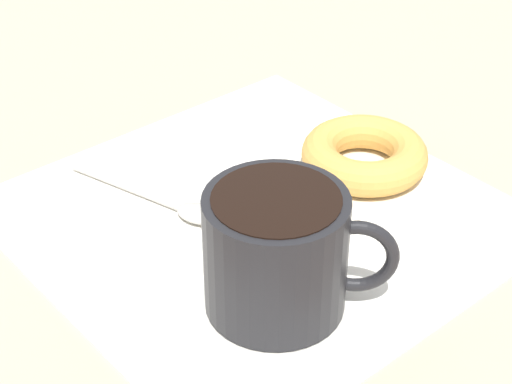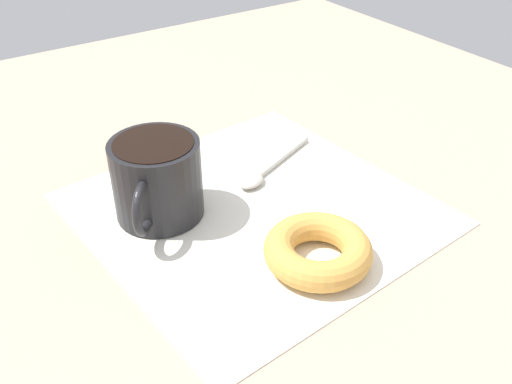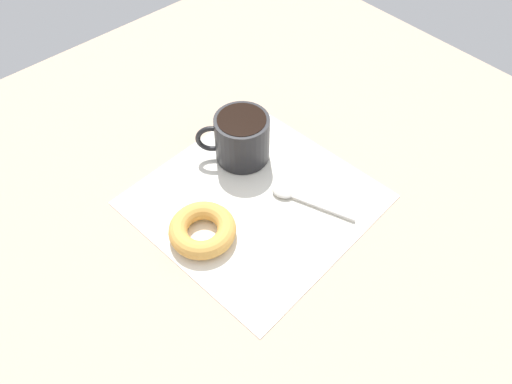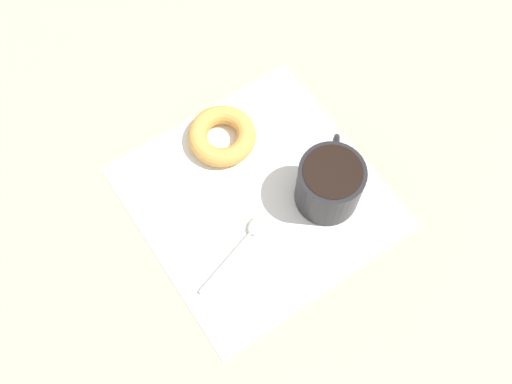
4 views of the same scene
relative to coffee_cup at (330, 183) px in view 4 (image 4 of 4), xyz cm
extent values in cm
cube|color=tan|center=(9.12, -2.23, -5.82)|extent=(120.00, 120.00, 2.00)
cube|color=white|center=(9.36, -4.98, -4.67)|extent=(37.43, 37.43, 0.30)
cylinder|color=black|center=(0.12, 0.14, -0.20)|extent=(9.60, 9.60, 8.64)
cylinder|color=black|center=(0.12, 0.14, 3.92)|extent=(8.40, 8.40, 0.60)
torus|color=black|center=(-3.29, -3.90, -0.20)|extent=(4.39, 4.97, 5.74)
torus|color=gold|center=(8.85, -16.07, -3.03)|extent=(10.64, 10.64, 2.99)
ellipsoid|color=#B7B2A8|center=(11.48, -0.88, -4.07)|extent=(4.23, 3.55, 0.90)
cylinder|color=#B7B2A8|center=(18.05, 1.68, -4.24)|extent=(11.15, 4.80, 0.56)
camera|label=1|loc=(-34.86, 27.06, 35.04)|focal=60.00mm
camera|label=2|loc=(-19.67, -47.95, 32.71)|focal=40.00mm
camera|label=3|loc=(48.12, -40.09, 60.75)|focal=35.00mm
camera|label=4|loc=(26.04, 24.29, 74.57)|focal=40.00mm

